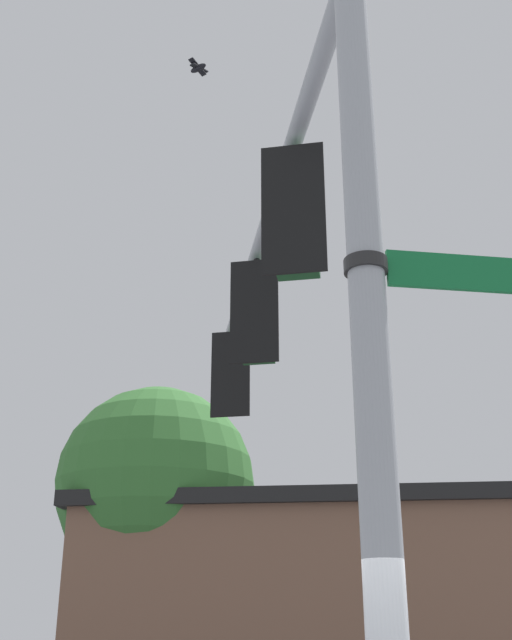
{
  "coord_description": "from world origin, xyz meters",
  "views": [
    {
      "loc": [
        0.12,
        -4.03,
        2.16
      ],
      "look_at": [
        -1.38,
        4.03,
        5.46
      ],
      "focal_mm": 43.85,
      "sensor_mm": 36.0,
      "label": 1
    }
  ],
  "objects_px": {
    "traffic_light_mid_outer": "(233,377)",
    "bird_flying": "(198,68)",
    "traffic_light_mid_inner": "(257,316)",
    "traffic_light_nearest_pole": "(296,218)",
    "street_name_sign": "(423,270)"
  },
  "relations": [
    {
      "from": "traffic_light_mid_outer",
      "to": "traffic_light_nearest_pole",
      "type": "bearing_deg",
      "value": -71.07
    },
    {
      "from": "traffic_light_nearest_pole",
      "to": "bird_flying",
      "type": "relative_size",
      "value": 3.46
    },
    {
      "from": "traffic_light_mid_outer",
      "to": "bird_flying",
      "type": "xyz_separation_m",
      "value": [
        -0.4,
        -0.91,
        4.66
      ]
    },
    {
      "from": "traffic_light_mid_outer",
      "to": "bird_flying",
      "type": "distance_m",
      "value": 4.76
    },
    {
      "from": "traffic_light_nearest_pole",
      "to": "traffic_light_mid_outer",
      "type": "xyz_separation_m",
      "value": [
        -1.47,
        4.29,
        0.0
      ]
    },
    {
      "from": "traffic_light_mid_outer",
      "to": "bird_flying",
      "type": "relative_size",
      "value": 3.46
    },
    {
      "from": "street_name_sign",
      "to": "traffic_light_nearest_pole",
      "type": "bearing_deg",
      "value": 118.76
    },
    {
      "from": "street_name_sign",
      "to": "bird_flying",
      "type": "distance_m",
      "value": 8.4
    },
    {
      "from": "traffic_light_nearest_pole",
      "to": "traffic_light_mid_outer",
      "type": "height_order",
      "value": "same"
    },
    {
      "from": "traffic_light_mid_outer",
      "to": "street_name_sign",
      "type": "distance_m",
      "value": 6.62
    },
    {
      "from": "traffic_light_mid_inner",
      "to": "traffic_light_mid_outer",
      "type": "distance_m",
      "value": 2.27
    },
    {
      "from": "traffic_light_mid_inner",
      "to": "traffic_light_mid_outer",
      "type": "relative_size",
      "value": 1.0
    },
    {
      "from": "traffic_light_mid_outer",
      "to": "street_name_sign",
      "type": "bearing_deg",
      "value": -68.11
    },
    {
      "from": "traffic_light_mid_inner",
      "to": "traffic_light_mid_outer",
      "type": "height_order",
      "value": "same"
    },
    {
      "from": "traffic_light_mid_inner",
      "to": "bird_flying",
      "type": "height_order",
      "value": "bird_flying"
    }
  ]
}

